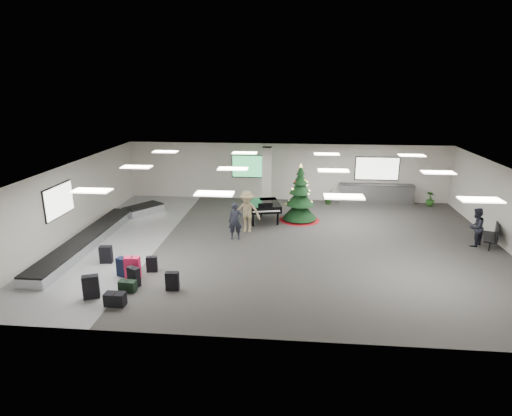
# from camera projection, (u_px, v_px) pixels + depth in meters

# --- Properties ---
(ground) EXTENTS (18.00, 18.00, 0.00)m
(ground) POSITION_uv_depth(u_px,v_px,m) (281.00, 243.00, 17.90)
(ground) COLOR #343330
(ground) RESTS_ON ground
(room_envelope) EXTENTS (18.02, 14.02, 3.21)m
(room_envelope) POSITION_uv_depth(u_px,v_px,m) (274.00, 185.00, 17.91)
(room_envelope) COLOR beige
(room_envelope) RESTS_ON ground
(baggage_carousel) EXTENTS (2.28, 9.71, 0.43)m
(baggage_carousel) POSITION_uv_depth(u_px,v_px,m) (100.00, 233.00, 18.46)
(baggage_carousel) COLOR silver
(baggage_carousel) RESTS_ON ground
(service_counter) EXTENTS (4.05, 0.65, 1.08)m
(service_counter) POSITION_uv_depth(u_px,v_px,m) (376.00, 194.00, 23.65)
(service_counter) COLOR silver
(service_counter) RESTS_ON ground
(suitcase_0) EXTENTS (0.55, 0.43, 0.78)m
(suitcase_0) POSITION_uv_depth(u_px,v_px,m) (91.00, 287.00, 13.27)
(suitcase_0) COLOR black
(suitcase_0) RESTS_ON ground
(suitcase_1) EXTENTS (0.47, 0.39, 0.67)m
(suitcase_1) POSITION_uv_depth(u_px,v_px,m) (134.00, 277.00, 14.10)
(suitcase_1) COLOR black
(suitcase_1) RESTS_ON ground
(pink_suitcase) EXTENTS (0.52, 0.32, 0.82)m
(pink_suitcase) POSITION_uv_depth(u_px,v_px,m) (133.00, 268.00, 14.59)
(pink_suitcase) COLOR #D31B47
(pink_suitcase) RESTS_ON ground
(suitcase_3) EXTENTS (0.41, 0.27, 0.58)m
(suitcase_3) POSITION_uv_depth(u_px,v_px,m) (152.00, 264.00, 15.17)
(suitcase_3) COLOR black
(suitcase_3) RESTS_ON ground
(navy_suitcase) EXTENTS (0.51, 0.41, 0.70)m
(navy_suitcase) POSITION_uv_depth(u_px,v_px,m) (123.00, 267.00, 14.78)
(navy_suitcase) COLOR black
(navy_suitcase) RESTS_ON ground
(green_duffel) EXTENTS (0.57, 0.32, 0.38)m
(green_duffel) POSITION_uv_depth(u_px,v_px,m) (128.00, 286.00, 13.76)
(green_duffel) COLOR black
(green_duffel) RESTS_ON ground
(suitcase_7) EXTENTS (0.44, 0.26, 0.64)m
(suitcase_7) POSITION_uv_depth(u_px,v_px,m) (172.00, 281.00, 13.82)
(suitcase_7) COLOR black
(suitcase_7) RESTS_ON ground
(suitcase_8) EXTENTS (0.48, 0.32, 0.68)m
(suitcase_8) POSITION_uv_depth(u_px,v_px,m) (106.00, 254.00, 15.89)
(suitcase_8) COLOR black
(suitcase_8) RESTS_ON ground
(black_duffel) EXTENTS (0.62, 0.35, 0.42)m
(black_duffel) POSITION_uv_depth(u_px,v_px,m) (115.00, 299.00, 12.89)
(black_duffel) COLOR black
(black_duffel) RESTS_ON ground
(christmas_tree) EXTENTS (1.97, 1.97, 2.82)m
(christmas_tree) POSITION_uv_depth(u_px,v_px,m) (300.00, 201.00, 20.65)
(christmas_tree) COLOR maroon
(christmas_tree) RESTS_ON ground
(grand_piano) EXTENTS (1.86, 2.21, 1.10)m
(grand_piano) POSITION_uv_depth(u_px,v_px,m) (263.00, 206.00, 20.47)
(grand_piano) COLOR black
(grand_piano) RESTS_ON ground
(bench) EXTENTS (0.98, 1.52, 0.92)m
(bench) POSITION_uv_depth(u_px,v_px,m) (493.00, 235.00, 17.42)
(bench) COLOR black
(bench) RESTS_ON ground
(traveler_a) EXTENTS (0.62, 0.44, 1.60)m
(traveler_a) POSITION_uv_depth(u_px,v_px,m) (235.00, 221.00, 18.18)
(traveler_a) COLOR black
(traveler_a) RESTS_ON ground
(traveler_b) EXTENTS (1.29, 0.83, 1.89)m
(traveler_b) POSITION_uv_depth(u_px,v_px,m) (247.00, 211.00, 19.05)
(traveler_b) COLOR #96845C
(traveler_b) RESTS_ON ground
(traveler_bench) EXTENTS (0.98, 0.98, 1.61)m
(traveler_bench) POSITION_uv_depth(u_px,v_px,m) (476.00, 227.00, 17.42)
(traveler_bench) COLOR black
(traveler_bench) RESTS_ON ground
(potted_plant_left) EXTENTS (0.64, 0.63, 0.90)m
(potted_plant_left) POSITION_uv_depth(u_px,v_px,m) (329.00, 196.00, 23.56)
(potted_plant_left) COLOR #1D4415
(potted_plant_left) RESTS_ON ground
(potted_plant_right) EXTENTS (0.64, 0.64, 0.81)m
(potted_plant_right) POSITION_uv_depth(u_px,v_px,m) (430.00, 199.00, 23.16)
(potted_plant_right) COLOR #1D4415
(potted_plant_right) RESTS_ON ground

